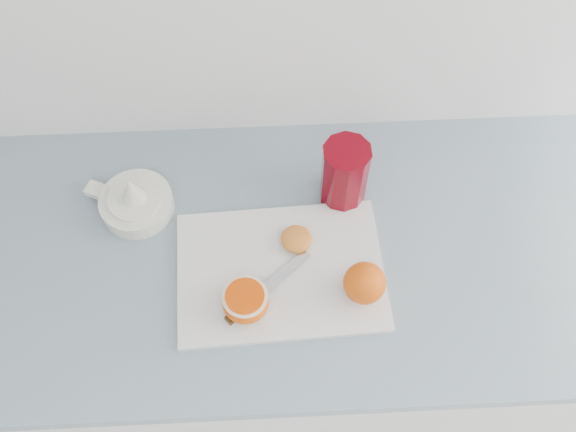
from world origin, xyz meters
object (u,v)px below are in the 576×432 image
Objects in this scene: counter at (256,331)px; red_tumbler at (344,176)px; citrus_juicer at (135,201)px; cutting_board at (281,271)px; half_orange at (246,301)px.

red_tumbler reaches higher than counter.
citrus_juicer is at bearing -178.65° from red_tumbler.
cutting_board is 4.64× the size of half_orange.
cutting_board is 2.14× the size of citrus_juicer.
red_tumbler is (0.13, 0.17, 0.06)m from cutting_board.
half_orange is at bearing -129.46° from red_tumbler.
counter is 13.80× the size of citrus_juicer.
counter is at bearing -25.16° from citrus_juicer.
red_tumbler is (0.41, 0.01, 0.04)m from citrus_juicer.
red_tumbler is (0.20, 0.11, 0.51)m from counter.
half_orange is (-0.07, -0.07, 0.03)m from cutting_board.
red_tumbler is at bearing 50.54° from half_orange.
counter is 30.00× the size of half_orange.
counter is 0.56m from red_tumbler.
red_tumbler is at bearing 1.35° from citrus_juicer.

